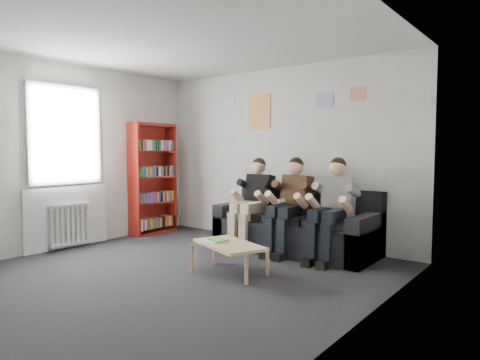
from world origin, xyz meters
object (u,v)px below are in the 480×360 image
at_px(bookshelf, 153,179).
at_px(person_left, 252,203).
at_px(person_middle, 289,206).
at_px(coffee_table, 229,247).
at_px(sofa, 296,229).
at_px(person_right, 331,209).

distance_m(bookshelf, person_left, 2.02).
bearing_deg(bookshelf, person_middle, 4.68).
relative_size(bookshelf, coffee_table, 2.12).
relative_size(person_left, person_middle, 0.99).
bearing_deg(bookshelf, person_left, 5.74).
bearing_deg(coffee_table, person_left, 115.22).
bearing_deg(bookshelf, sofa, 9.09).
bearing_deg(coffee_table, bookshelf, 156.89).
distance_m(sofa, person_middle, 0.41).
distance_m(coffee_table, person_left, 1.42).
height_order(coffee_table, person_right, person_right).
relative_size(sofa, bookshelf, 1.20).
xyz_separation_m(bookshelf, coffee_table, (2.58, -1.10, -0.63)).
bearing_deg(sofa, bookshelf, -172.37).
relative_size(coffee_table, person_left, 0.68).
xyz_separation_m(person_left, person_right, (1.27, -0.00, 0.01)).
height_order(coffee_table, person_left, person_left).
relative_size(sofa, coffee_table, 2.55).
relative_size(bookshelf, person_right, 1.41).
xyz_separation_m(sofa, person_right, (0.63, -0.20, 0.35)).
bearing_deg(person_middle, bookshelf, -176.45).
relative_size(bookshelf, person_left, 1.43).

